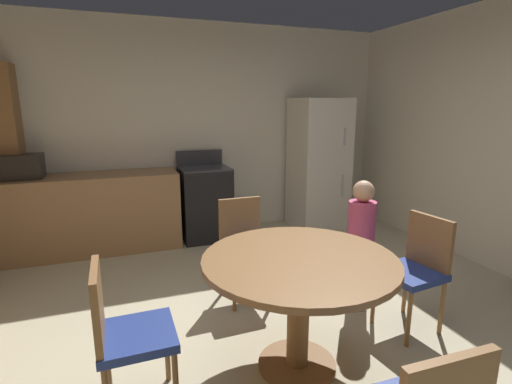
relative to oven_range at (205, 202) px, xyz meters
The scene contains 12 objects.
ground_plane 2.45m from the oven_range, 89.70° to the right, with size 14.00×14.00×0.00m, color beige.
wall_back 0.97m from the oven_range, 88.17° to the left, with size 5.46×0.12×2.70m, color silver.
kitchen_counter 1.38m from the oven_range, behind, with size 2.07×0.60×0.90m, color #9E754C.
pantry_column 2.28m from the oven_range, behind, with size 0.44×0.36×2.10m, color olive.
oven_range is the anchor object (origin of this frame).
refrigerator 1.63m from the oven_range, ahead, with size 0.68×0.68×1.76m.
microwave 2.07m from the oven_range, behind, with size 0.44×0.32×0.26m, color black.
dining_table 2.67m from the oven_range, 89.66° to the right, with size 1.20×1.20×0.76m.
chair_west 2.87m from the oven_range, 110.94° to the right, with size 0.41×0.41×0.87m.
chair_north 1.63m from the oven_range, 90.27° to the right, with size 0.41×0.41×0.87m.
chair_east 2.75m from the oven_range, 67.54° to the right, with size 0.45×0.45×0.87m.
person_child 2.31m from the oven_range, 69.24° to the right, with size 0.30×0.30×1.09m.
Camera 1 is at (-0.99, -2.21, 1.66)m, focal length 26.65 mm.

